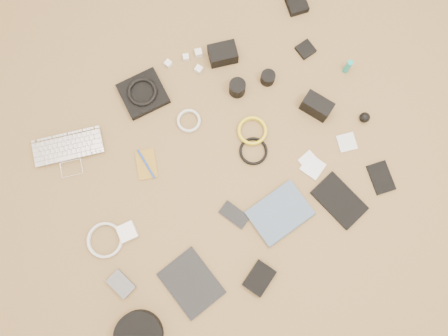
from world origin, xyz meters
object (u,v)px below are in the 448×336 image
dslr_camera (223,54)px  tablet (191,283)px  paperback (293,231)px  laptop (70,156)px  headphone_case (139,335)px  phone (234,215)px

dslr_camera → tablet: size_ratio=0.52×
paperback → laptop: bearing=36.1°
laptop → headphone_case: (-0.13, -0.77, 0.01)m
dslr_camera → paperback: (-0.18, -0.79, -0.02)m
laptop → phone: bearing=-32.8°
tablet → phone: same height
dslr_camera → phone: bearing=-99.5°
tablet → headphone_case: bearing=-173.9°
phone → headphone_case: bearing=177.7°
dslr_camera → tablet: bearing=-110.9°
dslr_camera → tablet: dslr_camera is taller
headphone_case → tablet: bearing=10.6°
phone → headphone_case: headphone_case is taller
headphone_case → dslr_camera: bearing=40.6°
paperback → dslr_camera: bearing=-14.8°
laptop → tablet: 0.73m
laptop → tablet: bearing=-58.3°
headphone_case → paperback: (0.73, -0.00, -0.01)m
tablet → laptop: bearing=96.8°
tablet → headphone_case: size_ratio=1.22×
laptop → tablet: laptop is taller
dslr_camera → paperback: size_ratio=0.51×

